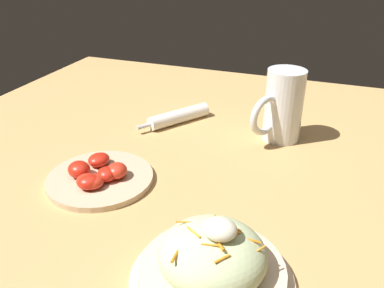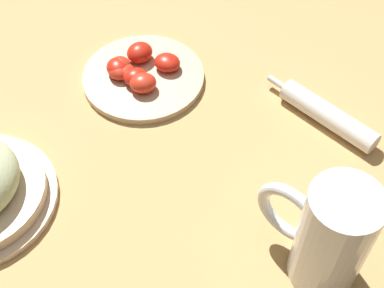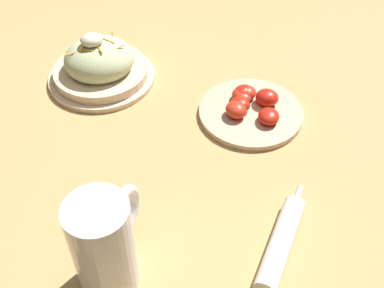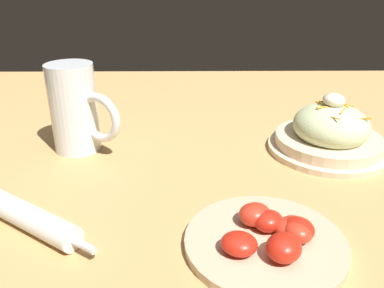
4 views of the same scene
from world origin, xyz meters
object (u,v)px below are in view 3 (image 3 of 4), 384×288
at_px(salad_plate, 100,66).
at_px(napkin_roll, 281,242).
at_px(tomato_plate, 250,108).
at_px(beer_mug, 106,249).

xyz_separation_m(salad_plate, napkin_roll, (-0.24, 0.48, -0.02)).
relative_size(salad_plate, tomato_plate, 1.10).
bearing_deg(beer_mug, tomato_plate, -133.59).
relative_size(beer_mug, tomato_plate, 0.81).
bearing_deg(tomato_plate, salad_plate, -30.43).
relative_size(napkin_roll, tomato_plate, 0.89).
relative_size(salad_plate, napkin_roll, 1.24).
bearing_deg(tomato_plate, beer_mug, 46.41).
height_order(beer_mug, napkin_roll, beer_mug).
relative_size(salad_plate, beer_mug, 1.36).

